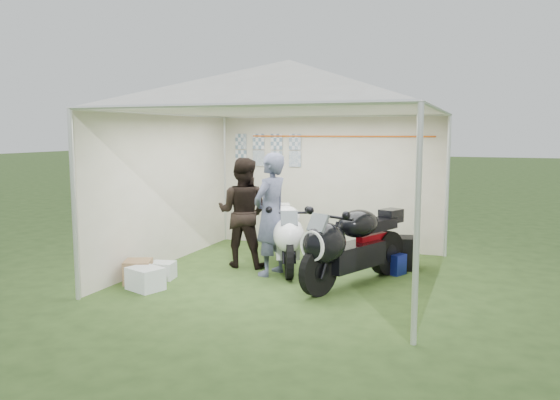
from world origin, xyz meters
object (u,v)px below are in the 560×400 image
at_px(crate_1, 138,272).
at_px(crate_0, 145,279).
at_px(paddock_stand, 391,263).
at_px(canopy_tent, 290,92).
at_px(crate_2, 163,270).
at_px(motorcycle_white, 286,233).
at_px(person_blue_jacket, 271,214).
at_px(motorcycle_black, 350,243).
at_px(person_dark_jacket, 243,212).
at_px(equipment_box, 398,253).

bearing_deg(crate_1, crate_0, -40.52).
bearing_deg(crate_0, paddock_stand, 34.88).
distance_m(canopy_tent, paddock_stand, 2.84).
height_order(paddock_stand, crate_1, crate_1).
relative_size(crate_0, crate_2, 1.36).
xyz_separation_m(canopy_tent, motorcycle_white, (-0.14, 0.27, -2.04)).
bearing_deg(crate_1, canopy_tent, 33.48).
height_order(motorcycle_white, crate_2, motorcycle_white).
relative_size(motorcycle_white, paddock_stand, 4.67).
height_order(person_blue_jacket, crate_2, person_blue_jacket).
bearing_deg(canopy_tent, crate_0, -136.57).
distance_m(motorcycle_black, person_blue_jacket, 1.24).
xyz_separation_m(motorcycle_black, paddock_stand, (0.39, 0.87, -0.43)).
distance_m(motorcycle_white, person_dark_jacket, 0.74).
bearing_deg(equipment_box, crate_2, -149.49).
relative_size(person_blue_jacket, crate_2, 5.44).
bearing_deg(equipment_box, paddock_stand, -101.59).
distance_m(crate_0, crate_2, 0.54).
distance_m(canopy_tent, motorcycle_white, 2.07).
xyz_separation_m(motorcycle_white, equipment_box, (1.56, 0.61, -0.29)).
bearing_deg(motorcycle_black, person_blue_jacket, -164.34).
bearing_deg(person_dark_jacket, crate_2, 49.83).
bearing_deg(motorcycle_black, canopy_tent, -172.99).
xyz_separation_m(paddock_stand, equipment_box, (0.06, 0.31, 0.09)).
height_order(paddock_stand, person_dark_jacket, person_dark_jacket).
height_order(motorcycle_black, equipment_box, motorcycle_black).
distance_m(canopy_tent, crate_1, 3.20).
height_order(canopy_tent, crate_0, canopy_tent).
relative_size(motorcycle_black, crate_0, 4.52).
relative_size(person_blue_jacket, crate_1, 5.01).
xyz_separation_m(person_blue_jacket, crate_2, (-1.31, -0.75, -0.75)).
bearing_deg(person_dark_jacket, person_blue_jacket, 145.93).
xyz_separation_m(person_dark_jacket, person_blue_jacket, (0.58, -0.32, 0.05)).
distance_m(paddock_stand, crate_1, 3.55).
relative_size(paddock_stand, crate_1, 1.13).
relative_size(canopy_tent, person_blue_jacket, 3.26).
relative_size(person_dark_jacket, equipment_box, 3.44).
relative_size(motorcycle_white, motorcycle_black, 0.93).
height_order(canopy_tent, crate_2, canopy_tent).
distance_m(motorcycle_black, person_dark_jacket, 1.85).
bearing_deg(crate_1, paddock_stand, 29.17).
height_order(canopy_tent, equipment_box, canopy_tent).
xyz_separation_m(motorcycle_black, equipment_box, (0.46, 1.18, -0.34)).
xyz_separation_m(paddock_stand, crate_2, (-2.90, -1.44, -0.03)).
xyz_separation_m(motorcycle_black, crate_0, (-2.42, -1.10, -0.43)).
distance_m(motorcycle_black, paddock_stand, 1.05).
bearing_deg(paddock_stand, crate_2, -153.68).
distance_m(motorcycle_white, equipment_box, 1.70).
distance_m(person_blue_jacket, equipment_box, 2.03).
height_order(motorcycle_white, person_dark_jacket, person_dark_jacket).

